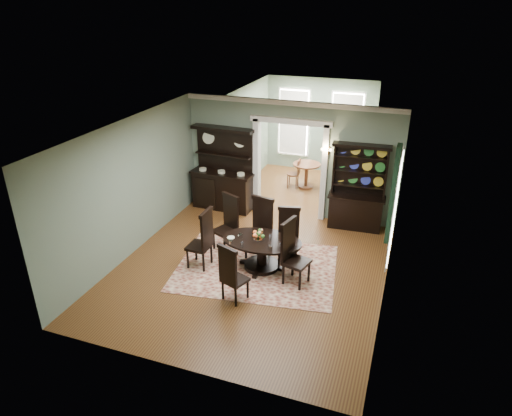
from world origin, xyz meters
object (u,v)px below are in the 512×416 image
at_px(parlor_table, 306,172).
at_px(dining_table, 262,248).
at_px(welsh_dresser, 357,198).
at_px(sideboard, 223,181).

bearing_deg(parlor_table, dining_table, -87.63).
relative_size(welsh_dresser, parlor_table, 2.61).
relative_size(dining_table, sideboard, 0.78).
bearing_deg(parlor_table, welsh_dresser, -50.03).
xyz_separation_m(welsh_dresser, parlor_table, (-1.77, 2.11, -0.28)).
xyz_separation_m(sideboard, parlor_table, (1.78, 2.14, -0.28)).
bearing_deg(dining_table, welsh_dresser, 56.39).
relative_size(sideboard, welsh_dresser, 1.04).
distance_m(welsh_dresser, parlor_table, 2.77).
height_order(sideboard, welsh_dresser, sideboard).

